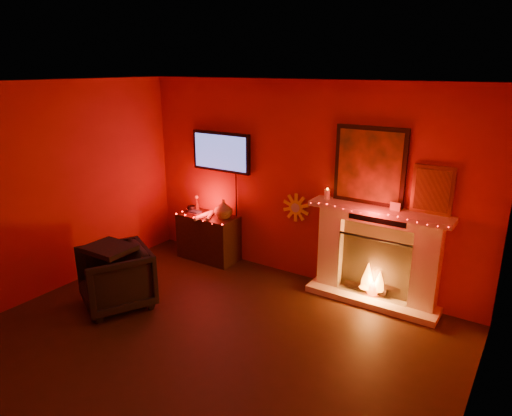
{
  "coord_description": "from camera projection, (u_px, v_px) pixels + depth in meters",
  "views": [
    {
      "loc": [
        2.77,
        -2.8,
        2.86
      ],
      "look_at": [
        -0.19,
        1.7,
        1.17
      ],
      "focal_mm": 32.0,
      "sensor_mm": 36.0,
      "label": 1
    }
  ],
  "objects": [
    {
      "name": "armchair",
      "position": [
        116.0,
        278.0,
        5.59
      ],
      "size": [
        1.08,
        1.09,
        0.75
      ],
      "primitive_type": "imported",
      "rotation": [
        0.0,
        0.0,
        -0.47
      ],
      "color": "black",
      "rests_on": "floor"
    },
    {
      "name": "console_table",
      "position": [
        209.0,
        235.0,
        6.97
      ],
      "size": [
        0.92,
        0.55,
        0.98
      ],
      "color": "black",
      "rests_on": "floor"
    },
    {
      "name": "sunburst_clock",
      "position": [
        296.0,
        208.0,
        6.25
      ],
      "size": [
        0.4,
        0.03,
        0.4
      ],
      "color": "yellow",
      "rests_on": "room"
    },
    {
      "name": "room",
      "position": [
        171.0,
        240.0,
        4.14
      ],
      "size": [
        5.0,
        5.0,
        5.0
      ],
      "color": "black",
      "rests_on": "ground"
    },
    {
      "name": "tv",
      "position": [
        221.0,
        152.0,
        6.69
      ],
      "size": [
        1.0,
        0.07,
        1.24
      ],
      "color": "black",
      "rests_on": "room"
    },
    {
      "name": "fireplace",
      "position": [
        377.0,
        246.0,
        5.63
      ],
      "size": [
        1.72,
        0.4,
        2.18
      ],
      "color": "beige",
      "rests_on": "floor"
    }
  ]
}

